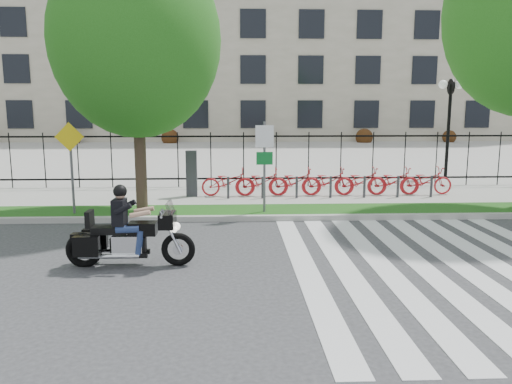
{
  "coord_description": "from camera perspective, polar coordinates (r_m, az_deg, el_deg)",
  "views": [
    {
      "loc": [
        0.88,
        -9.05,
        3.0
      ],
      "look_at": [
        1.39,
        3.0,
        0.98
      ],
      "focal_mm": 35.0,
      "sensor_mm": 36.0,
      "label": 1
    }
  ],
  "objects": [
    {
      "name": "ground",
      "position": [
        9.57,
        -7.66,
        -8.83
      ],
      "size": [
        120.0,
        120.0,
        0.0
      ],
      "primitive_type": "plane",
      "color": "#323234",
      "rests_on": "ground"
    },
    {
      "name": "curb",
      "position": [
        13.5,
        -6.12,
        -3.04
      ],
      "size": [
        60.0,
        0.2,
        0.15
      ],
      "primitive_type": "cube",
      "color": "#A3A299",
      "rests_on": "ground"
    },
    {
      "name": "grass_verge",
      "position": [
        14.33,
        -5.9,
        -2.31
      ],
      "size": [
        60.0,
        1.5,
        0.15
      ],
      "primitive_type": "cube",
      "color": "#174A12",
      "rests_on": "ground"
    },
    {
      "name": "sidewalk",
      "position": [
        16.78,
        -5.4,
        -0.56
      ],
      "size": [
        60.0,
        3.5,
        0.15
      ],
      "primitive_type": "cube",
      "color": "#A19F96",
      "rests_on": "ground"
    },
    {
      "name": "plaza",
      "position": [
        34.19,
        -3.92,
        4.56
      ],
      "size": [
        80.0,
        34.0,
        0.1
      ],
      "primitive_type": "cube",
      "color": "#A19F96",
      "rests_on": "ground"
    },
    {
      "name": "crosswalk_stripes",
      "position": [
        10.32,
        20.39,
        -7.96
      ],
      "size": [
        5.7,
        8.0,
        0.01
      ],
      "primitive_type": null,
      "color": "silver",
      "rests_on": "ground"
    },
    {
      "name": "iron_fence",
      "position": [
        18.36,
        -5.18,
        3.71
      ],
      "size": [
        30.0,
        0.06,
        2.0
      ],
      "primitive_type": null,
      "color": "black",
      "rests_on": "sidewalk"
    },
    {
      "name": "office_building",
      "position": [
        54.42,
        -3.5,
        16.87
      ],
      "size": [
        60.0,
        21.9,
        20.15
      ],
      "color": "#9F9780",
      "rests_on": "ground"
    },
    {
      "name": "lamp_post_right",
      "position": [
        22.94,
        21.29,
        9.4
      ],
      "size": [
        1.06,
        0.7,
        4.25
      ],
      "color": "black",
      "rests_on": "ground"
    },
    {
      "name": "street_tree_1",
      "position": [
        14.36,
        -13.57,
        16.53
      ],
      "size": [
        4.58,
        4.58,
        7.3
      ],
      "color": "#3B2920",
      "rests_on": "grass_verge"
    },
    {
      "name": "bike_share_station",
      "position": [
        16.69,
        7.94,
        1.22
      ],
      "size": [
        8.85,
        0.85,
        1.5
      ],
      "color": "#2D2D33",
      "rests_on": "sidewalk"
    },
    {
      "name": "sign_pole_regulatory",
      "position": [
        13.71,
        0.98,
        4.25
      ],
      "size": [
        0.5,
        0.09,
        2.5
      ],
      "color": "#59595B",
      "rests_on": "grass_verge"
    },
    {
      "name": "sign_pole_warning",
      "position": [
        14.39,
        -20.41,
        3.91
      ],
      "size": [
        0.78,
        0.09,
        2.49
      ],
      "color": "#59595B",
      "rests_on": "grass_verge"
    },
    {
      "name": "motorcycle_rider",
      "position": [
        9.85,
        -14.29,
        -4.66
      ],
      "size": [
        2.48,
        0.73,
        1.91
      ],
      "color": "black",
      "rests_on": "ground"
    }
  ]
}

